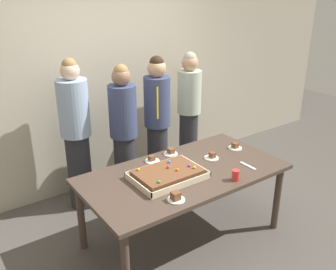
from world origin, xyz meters
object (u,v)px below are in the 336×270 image
(drink_cup_nearest, at_px, (236,175))
(plated_slice_far_left, at_px, (176,197))
(plated_slice_center_front, at_px, (235,147))
(plated_slice_near_right, at_px, (212,157))
(person_green_shirt_behind, at_px, (76,134))
(sheet_cake, at_px, (168,174))
(person_far_right_suit, at_px, (189,110))
(plated_slice_far_right, at_px, (171,152))
(cake_server_utensil, at_px, (248,166))
(party_table, at_px, (184,179))
(person_striped_tie_right, at_px, (124,133))
(person_serving_front, at_px, (157,123))
(plated_slice_near_left, at_px, (152,160))

(drink_cup_nearest, bearing_deg, plated_slice_far_left, 176.85)
(plated_slice_center_front, height_order, drink_cup_nearest, drink_cup_nearest)
(plated_slice_near_right, xyz_separation_m, person_green_shirt_behind, (-1.01, 1.10, 0.13))
(sheet_cake, relative_size, plated_slice_near_right, 4.40)
(drink_cup_nearest, height_order, person_far_right_suit, person_far_right_suit)
(drink_cup_nearest, distance_m, person_green_shirt_behind, 1.81)
(plated_slice_far_right, relative_size, cake_server_utensil, 0.75)
(plated_slice_near_right, xyz_separation_m, plated_slice_center_front, (0.37, 0.04, 0.00))
(cake_server_utensil, bearing_deg, plated_slice_far_right, 124.51)
(cake_server_utensil, bearing_deg, party_table, 155.23)
(plated_slice_far_right, bearing_deg, person_striped_tie_right, 114.20)
(cake_server_utensil, bearing_deg, sheet_cake, 161.87)
(party_table, distance_m, drink_cup_nearest, 0.51)
(plated_slice_far_right, height_order, person_striped_tie_right, person_striped_tie_right)
(person_serving_front, bearing_deg, plated_slice_far_right, 8.69)
(plated_slice_far_left, xyz_separation_m, drink_cup_nearest, (0.66, -0.04, 0.02))
(sheet_cake, distance_m, plated_slice_center_front, 1.00)
(person_serving_front, bearing_deg, sheet_cake, 0.01)
(plated_slice_far_left, bearing_deg, person_striped_tie_right, 79.48)
(sheet_cake, xyz_separation_m, plated_slice_far_left, (-0.17, -0.35, -0.01))
(plated_slice_far_right, xyz_separation_m, person_green_shirt_behind, (-0.73, 0.78, 0.13))
(plated_slice_far_right, distance_m, drink_cup_nearest, 0.82)
(drink_cup_nearest, height_order, person_green_shirt_behind, person_green_shirt_behind)
(party_table, bearing_deg, plated_slice_near_right, 9.10)
(person_serving_front, height_order, person_striped_tie_right, person_serving_front)
(sheet_cake, bearing_deg, person_far_right_suit, 45.22)
(plated_slice_far_left, distance_m, person_green_shirt_behind, 1.56)
(sheet_cake, relative_size, person_striped_tie_right, 0.40)
(sheet_cake, xyz_separation_m, plated_slice_far_right, (0.33, 0.41, -0.02))
(plated_slice_near_left, bearing_deg, person_striped_tie_right, 89.40)
(sheet_cake, bearing_deg, party_table, 4.20)
(person_green_shirt_behind, bearing_deg, plated_slice_near_left, 11.63)
(plated_slice_near_left, bearing_deg, sheet_cake, -100.74)
(plated_slice_far_left, distance_m, person_far_right_suit, 2.08)
(sheet_cake, height_order, plated_slice_center_front, sheet_cake)
(plated_slice_far_left, height_order, person_far_right_suit, person_far_right_suit)
(person_striped_tie_right, bearing_deg, plated_slice_near_left, 4.01)
(person_serving_front, relative_size, person_striped_tie_right, 1.02)
(cake_server_utensil, distance_m, person_green_shirt_behind, 1.87)
(sheet_cake, relative_size, plated_slice_far_right, 4.40)
(cake_server_utensil, distance_m, person_serving_front, 1.26)
(person_far_right_suit, bearing_deg, plated_slice_near_left, -8.83)
(cake_server_utensil, bearing_deg, person_far_right_suit, 74.28)
(plated_slice_near_left, relative_size, plated_slice_near_right, 1.00)
(plated_slice_near_right, distance_m, person_striped_tie_right, 1.04)
(sheet_cake, relative_size, cake_server_utensil, 3.30)
(sheet_cake, relative_size, plated_slice_near_left, 4.40)
(plated_slice_center_front, height_order, cake_server_utensil, plated_slice_center_front)
(plated_slice_far_left, height_order, person_striped_tie_right, person_striped_tie_right)
(sheet_cake, xyz_separation_m, person_far_right_suit, (1.20, 1.21, 0.07))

